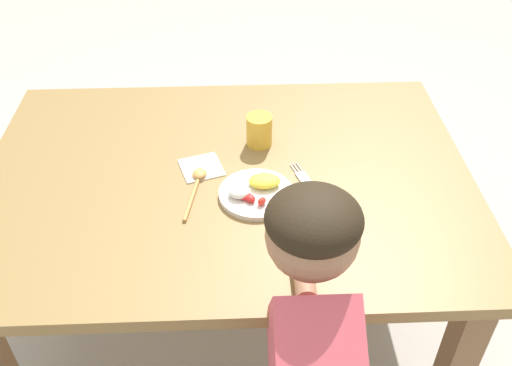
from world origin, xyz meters
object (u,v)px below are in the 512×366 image
(spoon, at_px, (197,181))
(person, at_px, (309,361))
(drinking_cup, at_px, (259,130))
(plate, at_px, (256,192))
(fork, at_px, (311,189))

(spoon, relative_size, person, 0.22)
(spoon, distance_m, drinking_cup, 0.26)
(spoon, bearing_deg, plate, -99.53)
(drinking_cup, distance_m, person, 0.72)
(drinking_cup, xyz_separation_m, person, (0.07, -0.70, -0.13))
(spoon, height_order, drinking_cup, drinking_cup)
(person, bearing_deg, spoon, 116.23)
(drinking_cup, height_order, person, person)
(spoon, bearing_deg, drinking_cup, -34.23)
(drinking_cup, relative_size, person, 0.10)
(fork, height_order, spoon, spoon)
(plate, relative_size, fork, 0.89)
(plate, distance_m, person, 0.48)
(fork, height_order, drinking_cup, drinking_cup)
(plate, xyz_separation_m, drinking_cup, (0.02, 0.24, 0.03))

